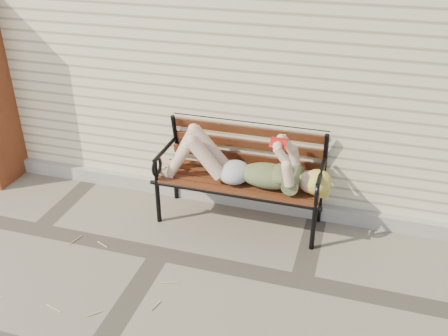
% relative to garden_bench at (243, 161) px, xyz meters
% --- Properties ---
extents(ground, '(80.00, 80.00, 0.00)m').
position_rel_garden_bench_xyz_m(ground, '(-0.53, -0.79, -0.61)').
color(ground, '#766B5A').
rests_on(ground, ground).
extents(house_wall, '(8.00, 4.00, 3.00)m').
position_rel_garden_bench_xyz_m(house_wall, '(-0.53, 2.21, 0.89)').
color(house_wall, beige).
rests_on(house_wall, ground).
extents(foundation_strip, '(8.00, 0.10, 0.15)m').
position_rel_garden_bench_xyz_m(foundation_strip, '(-0.53, 0.18, -0.53)').
color(foundation_strip, '#A09B90').
rests_on(foundation_strip, ground).
extents(garden_bench, '(1.67, 0.66, 1.08)m').
position_rel_garden_bench_xyz_m(garden_bench, '(0.00, 0.00, 0.00)').
color(garden_bench, black).
rests_on(garden_bench, ground).
extents(reading_woman, '(1.58, 0.36, 0.50)m').
position_rel_garden_bench_xyz_m(reading_woman, '(0.01, -0.13, 0.04)').
color(reading_woman, '#0A3A46').
rests_on(reading_woman, ground).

